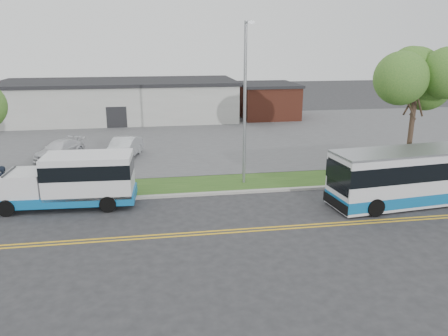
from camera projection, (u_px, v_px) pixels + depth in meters
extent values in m
plane|color=#28282B|center=(201.00, 202.00, 23.93)|extent=(140.00, 140.00, 0.00)
cube|color=gold|center=(209.00, 231.00, 20.28)|extent=(70.00, 0.12, 0.01)
cube|color=gold|center=(210.00, 234.00, 20.00)|extent=(70.00, 0.12, 0.01)
cube|color=#9E9B93|center=(198.00, 194.00, 24.95)|extent=(80.00, 0.30, 0.15)
cube|color=#244416|center=(195.00, 185.00, 26.66)|extent=(80.00, 3.30, 0.10)
cube|color=#4C4C4F|center=(180.00, 137.00, 40.02)|extent=(80.00, 25.00, 0.10)
cube|color=#9E9E99|center=(119.00, 102.00, 48.02)|extent=(25.00, 10.00, 4.00)
cube|color=black|center=(118.00, 82.00, 47.41)|extent=(25.40, 10.40, 0.35)
cube|color=black|center=(117.00, 118.00, 43.59)|extent=(2.00, 0.15, 2.20)
cube|color=brown|center=(267.00, 102.00, 49.66)|extent=(6.00, 7.00, 3.60)
cube|color=black|center=(268.00, 84.00, 49.11)|extent=(6.30, 7.30, 0.30)
cylinder|color=#3B2A20|center=(410.00, 138.00, 28.22)|extent=(0.32, 0.32, 4.76)
ellipsoid|color=#2B5B20|center=(417.00, 79.00, 27.16)|extent=(5.20, 5.20, 4.42)
cylinder|color=gray|center=(245.00, 105.00, 25.67)|extent=(0.18, 0.18, 9.50)
cylinder|color=gray|center=(249.00, 22.00, 23.70)|extent=(0.12, 1.40, 0.12)
cube|color=gray|center=(251.00, 22.00, 23.10)|extent=(0.35, 0.18, 0.12)
cube|color=#0D5892|center=(70.00, 196.00, 23.26)|extent=(7.04, 2.66, 0.51)
cube|color=silver|center=(89.00, 174.00, 23.05)|extent=(4.59, 2.55, 2.14)
cube|color=black|center=(89.00, 168.00, 22.95)|extent=(4.62, 2.59, 0.77)
cube|color=silver|center=(26.00, 183.00, 22.80)|extent=(1.94, 2.28, 1.22)
cube|color=black|center=(10.00, 180.00, 22.65)|extent=(0.19, 1.94, 0.92)
cube|color=silver|center=(5.00, 193.00, 22.82)|extent=(1.12, 2.14, 0.56)
sphere|color=#FFD88C|center=(0.00, 189.00, 23.50)|extent=(0.21, 0.21, 0.20)
cylinder|color=black|center=(6.00, 208.00, 21.93)|extent=(0.87, 0.32, 0.86)
cylinder|color=black|center=(21.00, 193.00, 24.03)|extent=(0.87, 0.32, 0.86)
cylinder|color=black|center=(108.00, 204.00, 22.48)|extent=(0.87, 0.32, 0.86)
cylinder|color=black|center=(113.00, 190.00, 24.58)|extent=(0.87, 0.32, 0.86)
cube|color=silver|center=(426.00, 175.00, 23.66)|extent=(10.91, 3.57, 2.82)
cube|color=#0D5892|center=(424.00, 192.00, 23.93)|extent=(10.93, 3.60, 0.58)
cube|color=black|center=(427.00, 166.00, 23.50)|extent=(10.95, 3.62, 0.93)
cube|color=black|center=(339.00, 177.00, 22.21)|extent=(0.34, 2.24, 1.56)
cube|color=black|center=(336.00, 203.00, 22.59)|extent=(0.38, 2.43, 0.49)
cube|color=gray|center=(429.00, 150.00, 23.25)|extent=(10.91, 3.57, 0.12)
cylinder|color=black|center=(375.00, 207.00, 21.92)|extent=(0.96, 0.41, 0.93)
cylinder|color=black|center=(351.00, 193.00, 24.05)|extent=(0.96, 0.41, 0.93)
cylinder|color=black|center=(446.00, 183.00, 25.66)|extent=(0.96, 0.41, 0.93)
imported|color=black|center=(3.00, 183.00, 23.81)|extent=(0.84, 0.79, 1.92)
imported|color=#B7BBBF|center=(124.00, 148.00, 32.23)|extent=(2.80, 4.93, 1.54)
imported|color=silver|center=(60.00, 150.00, 32.36)|extent=(3.63, 4.80, 1.29)
sphere|color=white|center=(13.00, 195.00, 24.31)|extent=(0.32, 0.32, 0.32)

